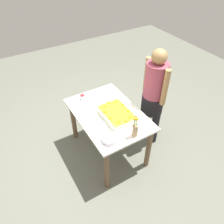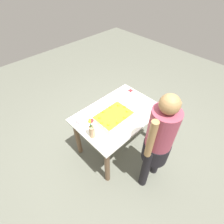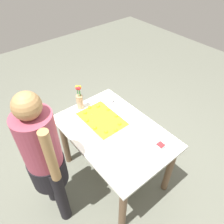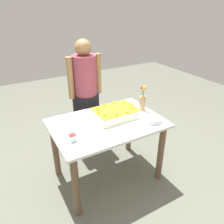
{
  "view_description": "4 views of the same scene",
  "coord_description": "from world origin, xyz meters",
  "px_view_note": "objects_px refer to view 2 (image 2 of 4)",
  "views": [
    {
      "loc": [
        -1.88,
        1.07,
        2.62
      ],
      "look_at": [
        -0.1,
        0.0,
        0.83
      ],
      "focal_mm": 35.0,
      "sensor_mm": 36.0,
      "label": 1
    },
    {
      "loc": [
        -1.25,
        -1.18,
        2.43
      ],
      "look_at": [
        -0.12,
        -0.01,
        0.86
      ],
      "focal_mm": 28.0,
      "sensor_mm": 36.0,
      "label": 2
    },
    {
      "loc": [
        1.13,
        -0.96,
        2.3
      ],
      "look_at": [
        -0.1,
        0.05,
        0.89
      ],
      "focal_mm": 35.0,
      "sensor_mm": 36.0,
      "label": 3
    },
    {
      "loc": [
        0.94,
        1.77,
        1.89
      ],
      "look_at": [
        -0.06,
        0.01,
        0.85
      ],
      "focal_mm": 35.0,
      "sensor_mm": 36.0,
      "label": 4
    }
  ],
  "objects_px": {
    "sheet_cake": "(114,117)",
    "flower_vase": "(92,129)",
    "serving_plate_with_slice": "(130,93)",
    "fruit_bowl": "(83,119)",
    "cake_knife": "(137,106)",
    "person_standing": "(159,140)"
  },
  "relations": [
    {
      "from": "sheet_cake",
      "to": "person_standing",
      "type": "relative_size",
      "value": 0.31
    },
    {
      "from": "flower_vase",
      "to": "person_standing",
      "type": "relative_size",
      "value": 0.2
    },
    {
      "from": "cake_knife",
      "to": "flower_vase",
      "type": "xyz_separation_m",
      "value": [
        -0.81,
        0.03,
        0.12
      ]
    },
    {
      "from": "fruit_bowl",
      "to": "cake_knife",
      "type": "bearing_deg",
      "value": -23.42
    },
    {
      "from": "cake_knife",
      "to": "flower_vase",
      "type": "height_order",
      "value": "flower_vase"
    },
    {
      "from": "fruit_bowl",
      "to": "person_standing",
      "type": "relative_size",
      "value": 0.12
    },
    {
      "from": "flower_vase",
      "to": "cake_knife",
      "type": "bearing_deg",
      "value": -1.81
    },
    {
      "from": "flower_vase",
      "to": "person_standing",
      "type": "bearing_deg",
      "value": -55.16
    },
    {
      "from": "sheet_cake",
      "to": "flower_vase",
      "type": "bearing_deg",
      "value": -177.88
    },
    {
      "from": "sheet_cake",
      "to": "fruit_bowl",
      "type": "relative_size",
      "value": 2.5
    },
    {
      "from": "serving_plate_with_slice",
      "to": "cake_knife",
      "type": "xyz_separation_m",
      "value": [
        -0.14,
        -0.25,
        -0.02
      ]
    },
    {
      "from": "sheet_cake",
      "to": "cake_knife",
      "type": "relative_size",
      "value": 2.23
    },
    {
      "from": "cake_knife",
      "to": "flower_vase",
      "type": "relative_size",
      "value": 0.71
    },
    {
      "from": "flower_vase",
      "to": "sheet_cake",
      "type": "bearing_deg",
      "value": 2.12
    },
    {
      "from": "cake_knife",
      "to": "person_standing",
      "type": "bearing_deg",
      "value": -159.57
    },
    {
      "from": "sheet_cake",
      "to": "flower_vase",
      "type": "height_order",
      "value": "flower_vase"
    },
    {
      "from": "cake_knife",
      "to": "fruit_bowl",
      "type": "relative_size",
      "value": 1.12
    },
    {
      "from": "serving_plate_with_slice",
      "to": "fruit_bowl",
      "type": "relative_size",
      "value": 1.13
    },
    {
      "from": "cake_knife",
      "to": "fruit_bowl",
      "type": "height_order",
      "value": "fruit_bowl"
    },
    {
      "from": "fruit_bowl",
      "to": "person_standing",
      "type": "distance_m",
      "value": 1.0
    },
    {
      "from": "serving_plate_with_slice",
      "to": "cake_knife",
      "type": "distance_m",
      "value": 0.29
    },
    {
      "from": "sheet_cake",
      "to": "cake_knife",
      "type": "height_order",
      "value": "sheet_cake"
    }
  ]
}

